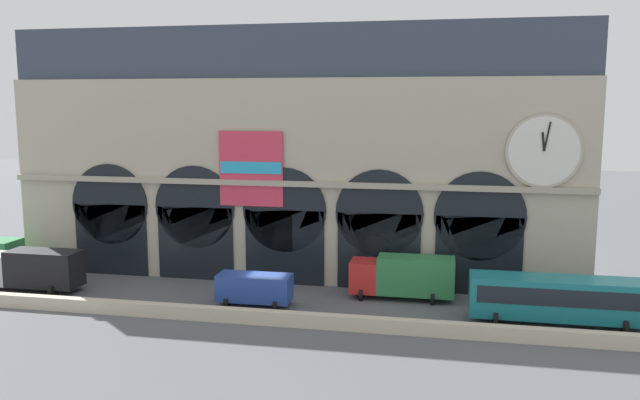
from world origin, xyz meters
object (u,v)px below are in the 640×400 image
at_px(van_center, 254,288).
at_px(bus_east, 557,298).
at_px(box_truck_west, 34,269).
at_px(box_truck_mideast, 403,276).

relative_size(van_center, bus_east, 0.47).
relative_size(box_truck_west, box_truck_mideast, 1.00).
xyz_separation_m(box_truck_west, van_center, (17.44, -0.17, -0.45)).
bearing_deg(box_truck_west, bus_east, -0.57).
distance_m(van_center, box_truck_mideast, 10.79).
height_order(box_truck_mideast, bus_east, box_truck_mideast).
height_order(van_center, bus_east, bus_east).
bearing_deg(box_truck_west, van_center, -0.56).
height_order(box_truck_west, box_truck_mideast, same).
height_order(box_truck_west, van_center, box_truck_west).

